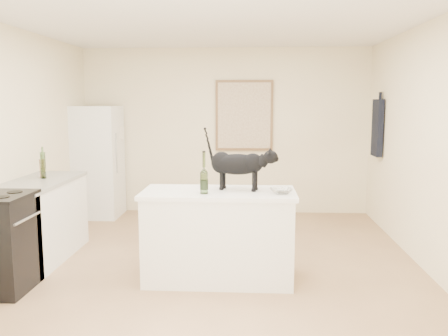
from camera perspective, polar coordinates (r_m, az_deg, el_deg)
floor at (r=5.08m, az=-1.63°, el=-12.35°), size 5.50×5.50×0.00m
ceiling at (r=4.84m, az=-1.76°, el=17.91°), size 5.50×5.50×0.00m
wall_back at (r=7.52m, az=0.14°, el=4.44°), size 4.50×0.00×4.50m
wall_front at (r=2.09m, az=-8.30°, el=-4.98°), size 4.50×0.00×4.50m
wall_right at (r=5.11m, az=24.34°, el=2.04°), size 0.00×5.50×5.50m
island_base at (r=4.75m, az=-0.64°, el=-8.35°), size 1.44×0.67×0.86m
island_top at (r=4.64m, az=-0.65°, el=-3.01°), size 1.50×0.70×0.04m
left_cabinets at (r=5.73m, az=-21.29°, el=-6.04°), size 0.60×1.40×0.86m
left_countertop at (r=5.65m, az=-21.52°, el=-1.61°), size 0.62×1.44×0.04m
fridge at (r=7.54m, az=-15.00°, el=0.74°), size 0.68×0.68×1.70m
artwork_frame at (r=7.47m, az=2.44°, el=6.33°), size 0.90×0.03×1.10m
artwork_canvas at (r=7.45m, az=2.44°, el=6.32°), size 0.82×0.00×1.02m
hanging_garment at (r=7.03m, az=17.98°, el=4.62°), size 0.08×0.34×0.80m
black_cat at (r=4.66m, az=1.64°, el=0.12°), size 0.68×0.33×0.46m
wine_bottle at (r=4.48m, az=-2.42°, el=-0.84°), size 0.09×0.09×0.36m
glass_bowl at (r=4.52m, az=6.90°, el=-2.77°), size 0.23×0.23×0.05m
fridge_paper at (r=7.51m, az=-12.33°, el=4.13°), size 0.06×0.15×0.20m
counter_bottle_cluster at (r=5.77m, az=-20.98°, el=0.17°), size 0.10×0.11×0.30m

